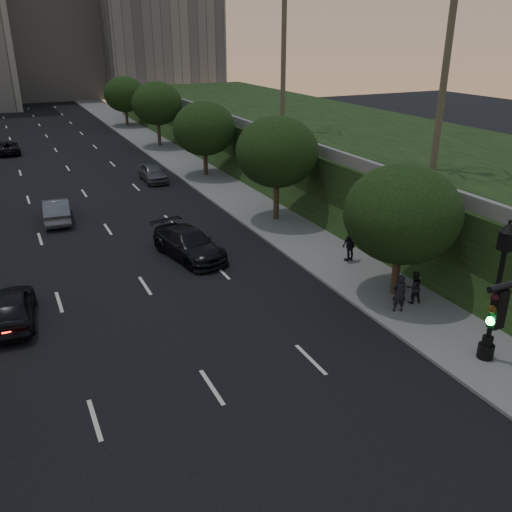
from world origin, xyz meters
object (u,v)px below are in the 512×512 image
sedan_far_left (7,147)px  sedan_near_left (11,307)px  sedan_mid_left (57,210)px  sedan_near_right (189,244)px  sedan_far_right (153,172)px  pedestrian_b (414,287)px  pedestrian_c (350,244)px  pedestrian_a (399,293)px  street_lamp (496,298)px

sedan_far_left → sedan_near_left: bearing=86.6°
sedan_mid_left → sedan_near_right: bearing=126.4°
sedan_far_left → sedan_far_right: bearing=120.3°
sedan_far_left → pedestrian_b: bearing=107.8°
sedan_near_left → sedan_far_left: size_ratio=0.97×
sedan_far_left → pedestrian_c: bearing=110.5°
sedan_near_right → sedan_far_left: bearing=91.2°
sedan_near_left → pedestrian_c: bearing=-177.1°
pedestrian_a → sedan_far_right: bearing=-64.7°
street_lamp → pedestrian_b: street_lamp is taller
street_lamp → sedan_near_left: bearing=145.9°
sedan_far_right → pedestrian_b: 26.89m
sedan_near_right → pedestrian_c: (7.45, -4.48, 0.31)m
sedan_near_right → pedestrian_c: size_ratio=2.87×
sedan_near_right → pedestrian_b: size_ratio=3.54×
sedan_near_left → sedan_near_right: (9.13, 3.71, 0.02)m
street_lamp → sedan_far_right: size_ratio=1.31×
sedan_far_left → pedestrian_a: pedestrian_a is taller
sedan_near_left → sedan_far_right: size_ratio=1.04×
sedan_near_left → sedan_far_right: (11.74, 20.46, -0.03)m
sedan_near_left → pedestrian_b: (16.37, -6.02, 0.15)m
pedestrian_a → pedestrian_b: pedestrian_a is taller
sedan_mid_left → pedestrian_b: size_ratio=2.99×
sedan_mid_left → sedan_far_left: size_ratio=0.99×
sedan_near_right → pedestrian_b: 12.13m
street_lamp → sedan_mid_left: (-12.48, 23.89, -1.88)m
sedan_mid_left → pedestrian_c: bearing=138.5°
sedan_mid_left → sedan_near_right: (5.77, -9.47, 0.03)m
street_lamp → sedan_near_left: (-15.84, 10.71, -1.87)m
sedan_far_right → sedan_far_left: bearing=122.1°
pedestrian_b → pedestrian_a: bearing=28.3°
pedestrian_b → sedan_far_left: bearing=-59.8°
sedan_far_left → sedan_far_right: 19.74m
sedan_mid_left → sedan_far_right: bearing=-134.0°
sedan_near_left → sedan_mid_left: size_ratio=0.98×
sedan_far_right → pedestrian_a: bearing=-81.9°
pedestrian_b → sedan_far_right: bearing=-68.9°
sedan_near_left → sedan_far_right: bearing=-114.3°
sedan_near_left → sedan_far_left: (1.43, 37.30, -0.12)m
sedan_mid_left → pedestrian_c: pedestrian_c is taller
pedestrian_a → pedestrian_b: 1.17m
pedestrian_a → pedestrian_c: pedestrian_c is taller
pedestrian_a → pedestrian_c: size_ratio=0.91×
pedestrian_a → sedan_far_left: bearing=-54.6°
sedan_near_right → pedestrian_b: bearing=-65.1°
sedan_mid_left → sedan_far_right: (8.38, 7.28, -0.02)m
sedan_far_right → pedestrian_c: size_ratio=2.27×
street_lamp → pedestrian_b: (0.52, 4.68, -1.72)m
sedan_far_left → pedestrian_b: 45.82m
sedan_far_right → pedestrian_a: 27.06m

